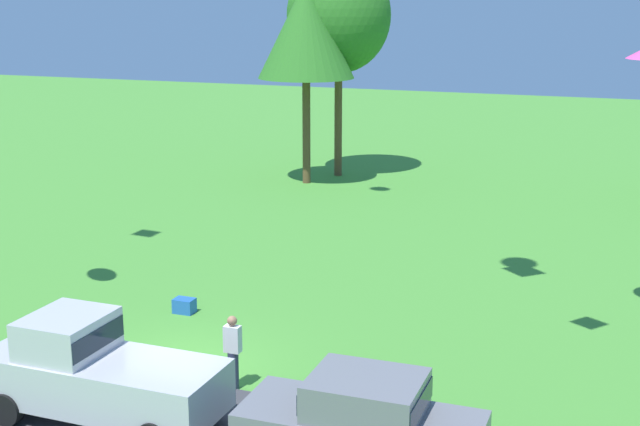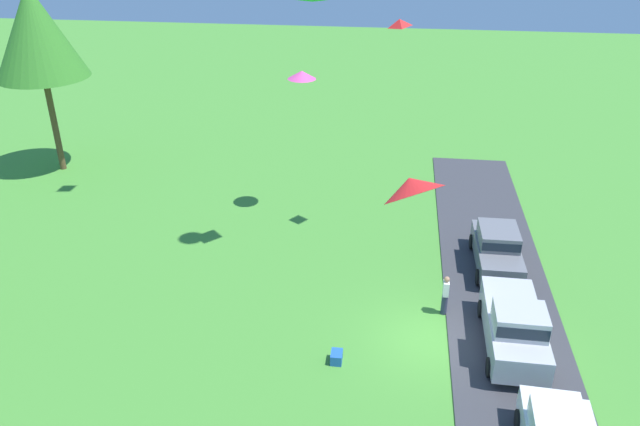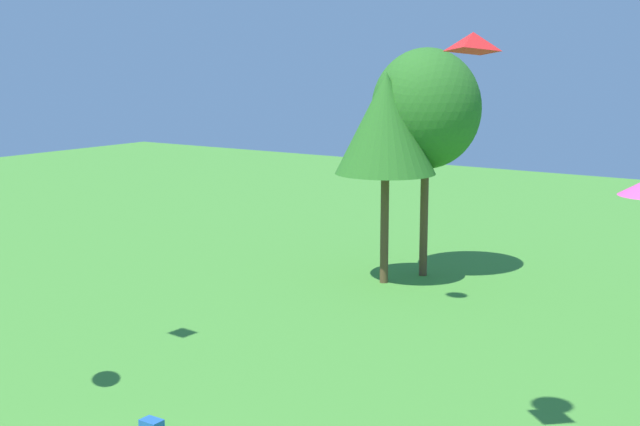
# 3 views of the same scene
# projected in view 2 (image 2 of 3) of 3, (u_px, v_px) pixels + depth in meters

# --- Properties ---
(ground_plane) EXTENTS (120.00, 120.00, 0.00)m
(ground_plane) POSITION_uv_depth(u_px,v_px,m) (429.00, 340.00, 23.10)
(ground_plane) COLOR #478E33
(pavement_strip) EXTENTS (36.00, 4.40, 0.06)m
(pavement_strip) POSITION_uv_depth(u_px,v_px,m) (509.00, 346.00, 22.76)
(pavement_strip) COLOR #38383D
(pavement_strip) RESTS_ON ground
(car_pickup_mid_row) EXTENTS (5.03, 2.10, 2.14)m
(car_pickup_mid_row) POSITION_uv_depth(u_px,v_px,m) (515.00, 326.00, 22.07)
(car_pickup_mid_row) COLOR #B7B7BC
(car_pickup_mid_row) RESTS_ON ground
(car_sedan_near_entrance) EXTENTS (4.41, 1.97, 1.84)m
(car_sedan_near_entrance) POSITION_uv_depth(u_px,v_px,m) (497.00, 247.00, 27.13)
(car_sedan_near_entrance) COLOR slate
(car_sedan_near_entrance) RESTS_ON ground
(person_beside_suv) EXTENTS (0.36, 0.24, 1.71)m
(person_beside_suv) POSITION_uv_depth(u_px,v_px,m) (445.00, 295.00, 24.18)
(person_beside_suv) COLOR #2D334C
(person_beside_suv) RESTS_ON ground
(tree_far_left) EXTENTS (5.01, 5.01, 10.57)m
(tree_far_left) POSITION_uv_depth(u_px,v_px,m) (36.00, 32.00, 33.78)
(tree_far_left) COLOR brown
(tree_far_left) RESTS_ON ground
(cooler_box) EXTENTS (0.56, 0.40, 0.40)m
(cooler_box) POSITION_uv_depth(u_px,v_px,m) (337.00, 357.00, 21.97)
(cooler_box) COLOR blue
(cooler_box) RESTS_ON ground
(kite_delta_over_trees) EXTENTS (1.48, 1.49, 0.40)m
(kite_delta_over_trees) POSITION_uv_depth(u_px,v_px,m) (302.00, 75.00, 29.23)
(kite_delta_over_trees) COLOR #EA4C9E
(kite_diamond_high_right) EXTENTS (0.86, 0.90, 0.42)m
(kite_diamond_high_right) POSITION_uv_depth(u_px,v_px,m) (399.00, 23.00, 25.69)
(kite_diamond_high_right) COLOR red
(kite_delta_mid_center) EXTENTS (1.94, 1.94, 1.08)m
(kite_delta_mid_center) POSITION_uv_depth(u_px,v_px,m) (412.00, 186.00, 13.36)
(kite_delta_mid_center) COLOR red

